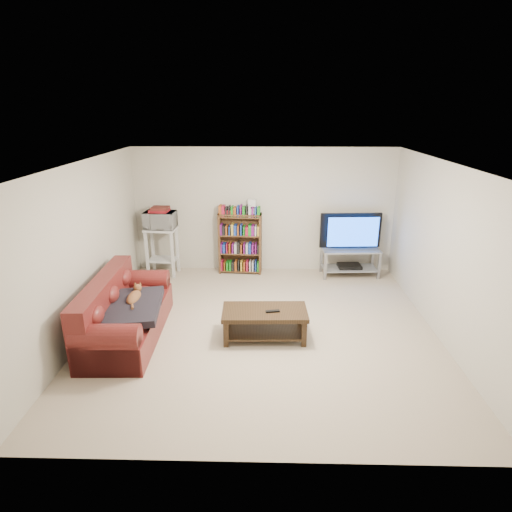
{
  "coord_description": "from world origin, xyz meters",
  "views": [
    {
      "loc": [
        0.05,
        -5.59,
        3.09
      ],
      "look_at": [
        -0.1,
        0.4,
        1.0
      ],
      "focal_mm": 30.0,
      "sensor_mm": 36.0,
      "label": 1
    }
  ],
  "objects_px": {
    "sofa": "(122,316)",
    "bookshelf": "(240,242)",
    "tv_stand": "(350,258)",
    "coffee_table": "(265,319)"
  },
  "relations": [
    {
      "from": "sofa",
      "to": "bookshelf",
      "type": "relative_size",
      "value": 1.72
    },
    {
      "from": "sofa",
      "to": "tv_stand",
      "type": "height_order",
      "value": "sofa"
    },
    {
      "from": "coffee_table",
      "to": "tv_stand",
      "type": "xyz_separation_m",
      "value": [
        1.62,
        2.42,
        0.07
      ]
    },
    {
      "from": "coffee_table",
      "to": "bookshelf",
      "type": "relative_size",
      "value": 1.0
    },
    {
      "from": "sofa",
      "to": "tv_stand",
      "type": "xyz_separation_m",
      "value": [
        3.63,
        2.42,
        0.06
      ]
    },
    {
      "from": "sofa",
      "to": "tv_stand",
      "type": "relative_size",
      "value": 1.85
    },
    {
      "from": "coffee_table",
      "to": "tv_stand",
      "type": "height_order",
      "value": "tv_stand"
    },
    {
      "from": "coffee_table",
      "to": "bookshelf",
      "type": "xyz_separation_m",
      "value": [
        -0.49,
        2.53,
        0.32
      ]
    },
    {
      "from": "sofa",
      "to": "coffee_table",
      "type": "bearing_deg",
      "value": -1.61
    },
    {
      "from": "bookshelf",
      "to": "sofa",
      "type": "bearing_deg",
      "value": -117.49
    }
  ]
}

